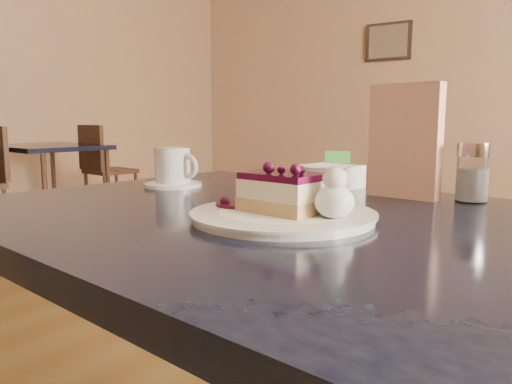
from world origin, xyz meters
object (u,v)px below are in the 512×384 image
Objects in this scene: dessert_plate at (283,216)px; main_table at (302,263)px; bg_table_far_left at (52,218)px; cheesecake_slice at (283,193)px; coffee_set at (174,169)px.

main_table is at bearing 82.38° from dessert_plate.
cheesecake_slice is at bearing -20.45° from bg_table_far_left.
dessert_plate is 1.98× the size of coffee_set.
main_table reaches higher than bg_table_far_left.
coffee_set is at bearing 169.07° from main_table.
coffee_set is at bearing 155.12° from dessert_plate.
coffee_set reaches higher than cheesecake_slice.
cheesecake_slice is at bearing -90.00° from dessert_plate.
coffee_set is (-0.39, 0.13, 0.11)m from main_table.
dessert_plate is 0.16× the size of bg_table_far_left.
dessert_plate reaches higher than main_table.
main_table is at bearing 90.00° from cheesecake_slice.
cheesecake_slice reaches higher than bg_table_far_left.
coffee_set reaches higher than main_table.
cheesecake_slice reaches higher than dessert_plate.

